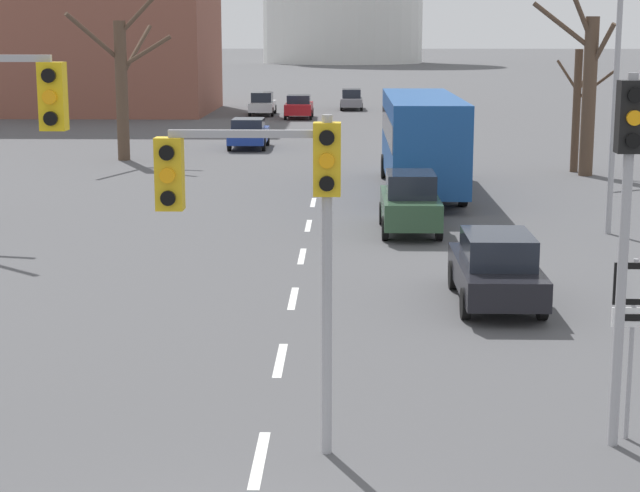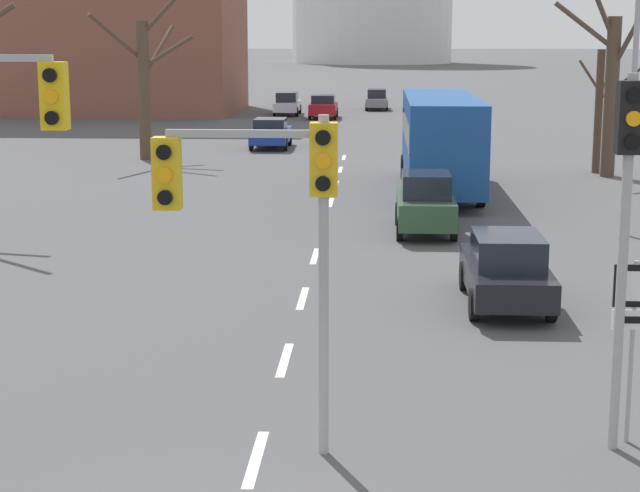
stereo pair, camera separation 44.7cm
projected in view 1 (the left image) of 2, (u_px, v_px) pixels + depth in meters
lane_stripe_0 at (260, 459)px, 14.51m from camera, size 0.16×2.00×0.01m
lane_stripe_1 at (280, 360)px, 18.92m from camera, size 0.16×2.00×0.01m
lane_stripe_2 at (293, 298)px, 23.34m from camera, size 0.16×2.00×0.01m
lane_stripe_3 at (302, 256)px, 27.75m from camera, size 0.16×2.00×0.01m
lane_stripe_4 at (308, 226)px, 32.16m from camera, size 0.16×2.00×0.01m
lane_stripe_5 at (313, 202)px, 36.57m from camera, size 0.16×2.00×0.01m
lane_stripe_6 at (317, 184)px, 40.98m from camera, size 0.16×2.00×0.01m
lane_stripe_7 at (320, 170)px, 45.39m from camera, size 0.16×2.00×0.01m
lane_stripe_8 at (323, 157)px, 49.81m from camera, size 0.16×2.00×0.01m
traffic_signal_near_right at (627, 191)px, 14.33m from camera, size 0.36×0.34×5.18m
traffic_signal_centre_tall at (271, 200)px, 14.08m from camera, size 2.44×0.34×4.65m
route_sign_post at (633, 317)px, 14.91m from camera, size 0.60×0.08×2.63m
street_lamp_right at (599, 75)px, 30.01m from camera, size 2.38×0.36×7.21m
sedan_near_left at (249, 133)px, 53.62m from camera, size 1.88×4.09×1.51m
sedan_near_right at (410, 202)px, 30.92m from camera, size 1.69×4.06×1.78m
sedan_mid_centre at (496, 268)px, 22.70m from camera, size 1.72×4.22×1.56m
sedan_far_left at (299, 106)px, 72.56m from camera, size 1.88×4.23×1.60m
sedan_far_right at (351, 99)px, 81.08m from camera, size 1.69×4.50×1.55m
sedan_distant_centre at (262, 104)px, 75.41m from camera, size 1.74×4.60×1.63m
city_bus at (422, 136)px, 38.60m from camera, size 2.66×10.80×3.48m
bare_tree_left_near at (123, 82)px, 48.14m from camera, size 4.27×4.51×7.36m
bare_tree_right_near at (577, 107)px, 44.17m from camera, size 2.21×1.87×5.06m
bare_tree_right_far at (588, 88)px, 42.82m from camera, size 3.14×2.33×7.37m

